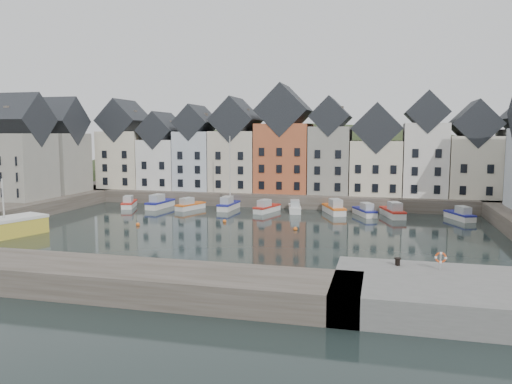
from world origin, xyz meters
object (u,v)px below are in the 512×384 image
(boat_a, at_px, (129,203))
(boat_d, at_px, (228,205))
(mooring_bollard, at_px, (398,261))
(life_ring_post, at_px, (441,258))

(boat_a, distance_m, boat_d, 16.14)
(boat_d, height_order, mooring_bollard, boat_d)
(mooring_bollard, xyz_separation_m, life_ring_post, (2.92, -0.51, 0.55))
(boat_a, height_order, boat_d, boat_d)
(boat_a, relative_size, mooring_bollard, 10.32)
(boat_d, bearing_deg, boat_a, -171.33)
(boat_a, height_order, mooring_bollard, mooring_bollard)
(mooring_bollard, bearing_deg, boat_d, 124.12)
(boat_a, xyz_separation_m, mooring_bollard, (40.25, -33.96, 1.68))
(life_ring_post, bearing_deg, boat_d, 126.82)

